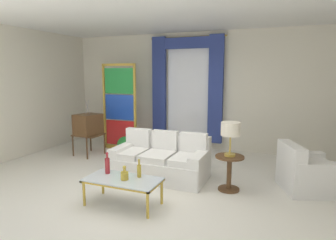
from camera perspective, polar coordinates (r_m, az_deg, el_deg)
name	(u,v)px	position (r m, az deg, el deg)	size (l,w,h in m)	color
ground_plane	(149,187)	(5.22, -3.77, -12.94)	(16.00, 16.00, 0.00)	silver
wall_rear	(199,91)	(7.72, 6.07, 5.64)	(8.00, 0.12, 3.00)	silver
wall_left	(16,93)	(7.62, -27.46, 4.64)	(0.12, 7.00, 3.00)	silver
ceiling_slab	(166,14)	(5.67, -0.37, 19.91)	(8.00, 7.60, 0.04)	white
curtained_window	(187,82)	(7.63, 3.67, 7.45)	(2.00, 0.17, 2.70)	white
couch_white_long	(162,161)	(5.63, -1.26, -7.97)	(1.76, 0.92, 0.86)	white
coffee_table	(123,181)	(4.49, -8.81, -11.72)	(1.13, 0.56, 0.41)	silver
bottle_blue_decanter	(107,165)	(4.69, -11.74, -8.55)	(0.07, 0.07, 0.34)	maroon
bottle_crystal_tall	(125,175)	(4.40, -8.47, -10.55)	(0.11, 0.11, 0.21)	gold
bottle_amber_squat	(139,170)	(4.47, -5.65, -9.68)	(0.06, 0.06, 0.28)	gold
vintage_tv	(88,125)	(7.25, -15.33, -1.00)	(0.62, 0.67, 1.35)	brown
armchair_white	(305,174)	(5.48, 25.18, -9.51)	(1.05, 1.04, 0.80)	white
stained_glass_divider	(119,109)	(7.58, -9.44, 2.15)	(0.95, 0.05, 2.20)	gold
peacock_figurine	(122,146)	(7.21, -8.93, -4.96)	(0.44, 0.60, 0.50)	beige
round_side_table	(229,170)	(5.08, 11.86, -9.47)	(0.48, 0.48, 0.59)	brown
table_lamp_brass	(231,130)	(4.91, 12.11, -2.00)	(0.32, 0.32, 0.57)	#B29338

